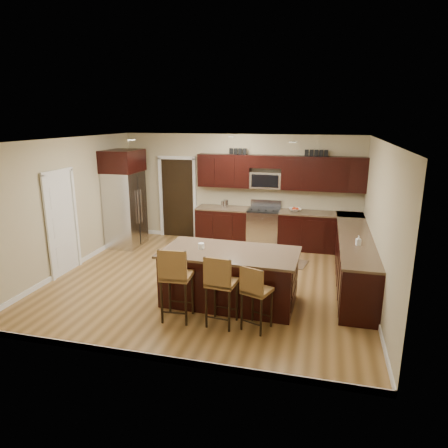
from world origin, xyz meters
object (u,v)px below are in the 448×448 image
(range, at_px, (264,227))
(island, at_px, (230,278))
(refrigerator, at_px, (125,198))
(stool_right, at_px, (255,291))
(stool_left, at_px, (175,276))
(stool_mid, at_px, (220,283))

(range, height_order, island, range)
(island, bearing_deg, range, 90.24)
(refrigerator, bearing_deg, stool_right, -41.10)
(range, relative_size, island, 0.48)
(stool_left, xyz_separation_m, stool_right, (1.23, 0.01, -0.11))
(range, xyz_separation_m, island, (-0.09, -3.25, -0.04))
(stool_right, bearing_deg, range, 116.72)
(range, xyz_separation_m, stool_right, (0.49, -4.09, 0.16))
(range, relative_size, stool_mid, 0.98)
(refrigerator, bearing_deg, stool_left, -52.38)
(stool_right, xyz_separation_m, refrigerator, (-3.79, 3.31, 0.57))
(island, bearing_deg, stool_left, -125.71)
(stool_left, distance_m, refrigerator, 4.22)
(island, relative_size, refrigerator, 0.99)
(stool_right, bearing_deg, refrigerator, 158.73)
(stool_right, height_order, refrigerator, refrigerator)
(stool_right, distance_m, refrigerator, 5.07)
(stool_left, height_order, refrigerator, refrigerator)
(stool_right, relative_size, refrigerator, 0.43)
(range, bearing_deg, refrigerator, -166.71)
(range, height_order, refrigerator, refrigerator)
(stool_mid, relative_size, stool_right, 1.11)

